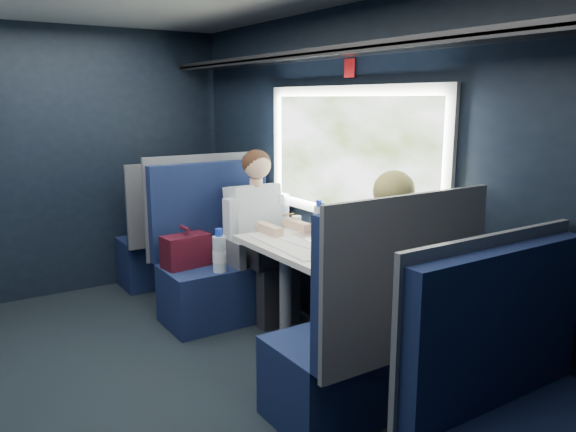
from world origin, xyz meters
TOP-DOWN VIEW (x-y plane):
  - ground at (0.00, 0.00)m, footprint 2.80×4.20m
  - room_shell at (0.02, 0.00)m, footprint 3.00×4.40m
  - table at (1.03, 0.00)m, footprint 0.62×1.00m
  - seat_bay_near at (0.84, 0.87)m, footprint 1.04×0.62m
  - seat_bay_far at (0.85, -0.87)m, footprint 1.04×0.62m
  - seat_row_front at (0.85, 1.80)m, footprint 1.04×0.51m
  - seat_row_back at (0.85, -1.80)m, footprint 1.04×0.51m
  - man at (1.10, 0.70)m, footprint 0.53×0.56m
  - woman at (1.10, -0.71)m, footprint 0.53×0.56m
  - papers at (1.10, 0.04)m, footprint 0.60×0.83m
  - laptop at (1.25, 0.09)m, footprint 0.26×0.33m
  - bottle_small at (1.29, 0.20)m, footprint 0.07×0.07m
  - cup at (1.26, 0.44)m, footprint 0.07×0.07m

SIDE VIEW (x-z plane):
  - ground at x=0.00m, z-range -0.01..0.00m
  - seat_row_front at x=0.85m, z-range -0.17..0.99m
  - seat_row_back at x=0.85m, z-range -0.17..0.99m
  - seat_bay_far at x=0.85m, z-range -0.22..1.04m
  - seat_bay_near at x=0.84m, z-range -0.21..1.05m
  - table at x=1.03m, z-range 0.29..1.03m
  - man at x=1.10m, z-range 0.06..1.38m
  - woman at x=1.10m, z-range 0.07..1.39m
  - papers at x=1.10m, z-range 0.74..0.75m
  - cup at x=1.26m, z-range 0.74..0.83m
  - laptop at x=1.25m, z-range 0.69..0.92m
  - bottle_small at x=1.29m, z-range 0.73..0.97m
  - room_shell at x=0.02m, z-range 0.28..2.68m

